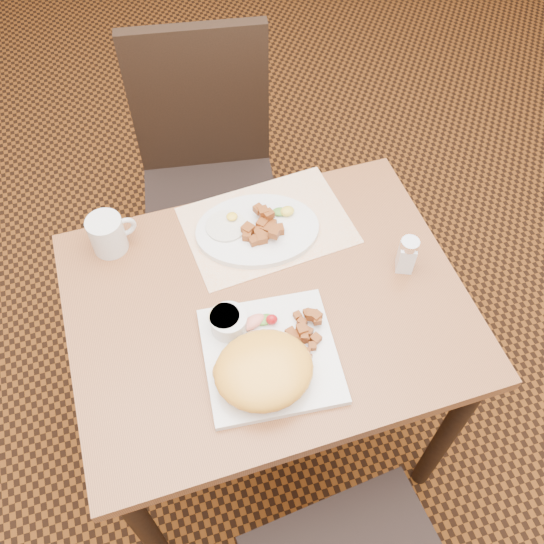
{
  "coord_description": "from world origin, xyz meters",
  "views": [
    {
      "loc": [
        -0.22,
        -0.71,
        1.92
      ],
      "look_at": [
        0.02,
        0.03,
        0.82
      ],
      "focal_mm": 40.0,
      "sensor_mm": 36.0,
      "label": 1
    }
  ],
  "objects_px": {
    "plate_square": "(271,355)",
    "salt_shaker": "(407,254)",
    "plate_oval": "(257,230)",
    "table": "(268,327)",
    "coffee_mug": "(108,234)",
    "chair_far": "(208,170)"
  },
  "relations": [
    {
      "from": "plate_square",
      "to": "salt_shaker",
      "type": "xyz_separation_m",
      "value": [
        0.37,
        0.13,
        0.04
      ]
    },
    {
      "from": "plate_oval",
      "to": "plate_square",
      "type": "bearing_deg",
      "value": -102.23
    },
    {
      "from": "plate_oval",
      "to": "salt_shaker",
      "type": "relative_size",
      "value": 3.05
    },
    {
      "from": "table",
      "to": "coffee_mug",
      "type": "height_order",
      "value": "coffee_mug"
    },
    {
      "from": "plate_square",
      "to": "salt_shaker",
      "type": "height_order",
      "value": "salt_shaker"
    },
    {
      "from": "chair_far",
      "to": "plate_oval",
      "type": "height_order",
      "value": "chair_far"
    },
    {
      "from": "table",
      "to": "chair_far",
      "type": "relative_size",
      "value": 0.93
    },
    {
      "from": "table",
      "to": "coffee_mug",
      "type": "relative_size",
      "value": 7.79
    },
    {
      "from": "table",
      "to": "salt_shaker",
      "type": "bearing_deg",
      "value": -0.5
    },
    {
      "from": "plate_square",
      "to": "salt_shaker",
      "type": "relative_size",
      "value": 2.8
    },
    {
      "from": "chair_far",
      "to": "coffee_mug",
      "type": "bearing_deg",
      "value": 60.44
    },
    {
      "from": "plate_oval",
      "to": "salt_shaker",
      "type": "height_order",
      "value": "salt_shaker"
    },
    {
      "from": "salt_shaker",
      "to": "table",
      "type": "bearing_deg",
      "value": 179.5
    },
    {
      "from": "table",
      "to": "plate_oval",
      "type": "xyz_separation_m",
      "value": [
        0.04,
        0.2,
        0.12
      ]
    },
    {
      "from": "plate_square",
      "to": "plate_oval",
      "type": "xyz_separation_m",
      "value": [
        0.07,
        0.34,
        0.0
      ]
    },
    {
      "from": "coffee_mug",
      "to": "salt_shaker",
      "type": "bearing_deg",
      "value": -22.86
    },
    {
      "from": "salt_shaker",
      "to": "plate_oval",
      "type": "bearing_deg",
      "value": 145.36
    },
    {
      "from": "table",
      "to": "plate_square",
      "type": "relative_size",
      "value": 3.21
    },
    {
      "from": "coffee_mug",
      "to": "chair_far",
      "type": "bearing_deg",
      "value": 50.91
    },
    {
      "from": "table",
      "to": "salt_shaker",
      "type": "distance_m",
      "value": 0.37
    },
    {
      "from": "chair_far",
      "to": "salt_shaker",
      "type": "xyz_separation_m",
      "value": [
        0.33,
        -0.67,
        0.26
      ]
    },
    {
      "from": "chair_far",
      "to": "coffee_mug",
      "type": "height_order",
      "value": "chair_far"
    }
  ]
}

